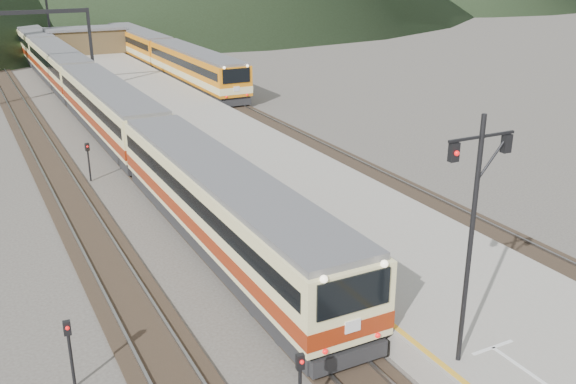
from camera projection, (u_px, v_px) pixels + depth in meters
track_main at (116, 138)px, 45.52m from camera, size 2.60×200.00×0.23m
track_far at (41, 147)px, 43.35m from camera, size 2.60×200.00×0.23m
track_second at (262, 120)px, 50.51m from camera, size 2.60×200.00×0.23m
platform at (200, 130)px, 46.14m from camera, size 8.00×100.00×1.00m
gantry_near at (35, 39)px, 54.87m from camera, size 9.55×0.25×8.00m
gantry_far at (7, 16)px, 75.67m from camera, size 9.55×0.25×8.00m
station_shed at (86, 40)px, 78.72m from camera, size 9.40×4.40×3.10m
main_train at (81, 83)px, 54.51m from camera, size 3.10×84.82×3.78m
second_train at (164, 54)px, 70.92m from camera, size 3.00×40.86×3.66m
signal_mast at (473, 219)px, 17.41m from camera, size 2.20×0.20×7.42m
short_signal_a at (300, 380)px, 17.30m from camera, size 0.24×0.19×2.27m
short_signal_b at (88, 157)px, 36.58m from camera, size 0.26×0.22×2.27m
short_signal_c at (69, 345)px, 18.85m from camera, size 0.24×0.18×2.27m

